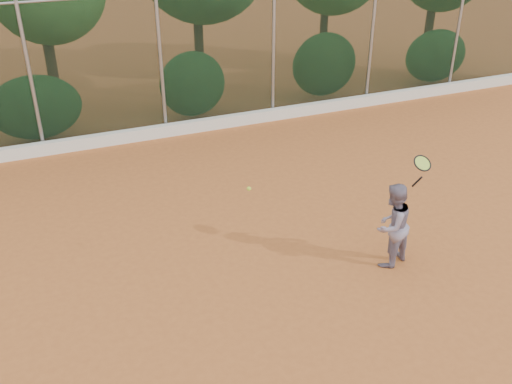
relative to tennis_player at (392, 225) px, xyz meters
name	(u,v)px	position (x,y,z in m)	size (l,w,h in m)	color
ground	(280,289)	(-1.97, 0.04, -0.74)	(80.00, 80.00, 0.00)	#AB5B28
concrete_curb	(168,130)	(-1.97, 6.86, -0.59)	(24.00, 0.20, 0.30)	silver
tennis_player	(392,225)	(0.00, 0.00, 0.00)	(0.72, 0.56, 1.48)	slate
chainlink_fence	(161,62)	(-1.97, 7.04, 1.12)	(24.09, 0.09, 3.50)	black
tennis_racket	(422,165)	(0.32, -0.12, 1.08)	(0.30, 0.29, 0.58)	black
tennis_ball_in_flight	(249,189)	(-2.28, 0.58, 0.86)	(0.07, 0.07, 0.07)	#B7DC32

